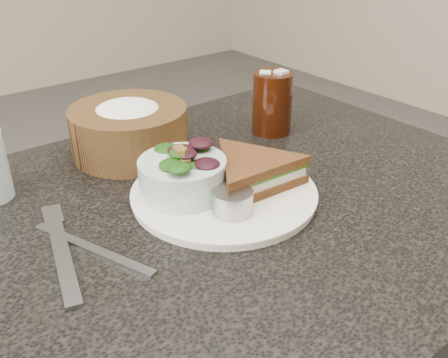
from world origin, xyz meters
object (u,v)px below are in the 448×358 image
at_px(cola_glass, 272,100).
at_px(dressing_ramekin, 232,202).
at_px(salad_bowl, 182,171).
at_px(bread_basket, 129,123).
at_px(sandwich, 252,172).
at_px(dinner_plate, 224,194).

bearing_deg(cola_glass, dressing_ramekin, -142.60).
relative_size(salad_bowl, cola_glass, 1.00).
height_order(dressing_ramekin, bread_basket, bread_basket).
relative_size(sandwich, cola_glass, 1.36).
bearing_deg(cola_glass, bread_basket, 162.30).
bearing_deg(dinner_plate, bread_basket, 98.48).
bearing_deg(dinner_plate, salad_bowl, 149.27).
height_order(sandwich, dressing_ramekin, sandwich).
distance_m(dinner_plate, bread_basket, 0.23).
bearing_deg(salad_bowl, cola_glass, 21.38).
relative_size(dinner_plate, dressing_ramekin, 4.81).
bearing_deg(sandwich, dressing_ramekin, -147.32).
relative_size(dressing_ramekin, bread_basket, 0.28).
bearing_deg(salad_bowl, dinner_plate, -30.73).
xyz_separation_m(dinner_plate, salad_bowl, (-0.05, 0.03, 0.04)).
distance_m(sandwich, salad_bowl, 0.10).
distance_m(dinner_plate, salad_bowl, 0.07).
bearing_deg(bread_basket, cola_glass, -17.70).
distance_m(salad_bowl, dressing_ramekin, 0.09).
xyz_separation_m(sandwich, cola_glass, (0.18, 0.15, 0.03)).
relative_size(dinner_plate, cola_glass, 2.13).
bearing_deg(bread_basket, dressing_ramekin, -89.12).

